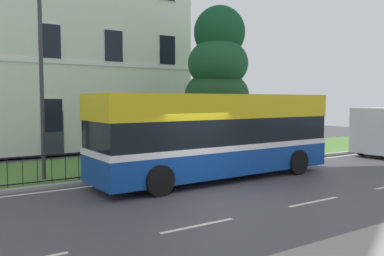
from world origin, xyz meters
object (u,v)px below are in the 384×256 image
(evergreen_tree, at_px, (218,87))
(street_lamp_post, at_px, (41,60))
(georgian_townhouse, at_px, (33,24))
(single_decker_bus, at_px, (217,134))

(evergreen_tree, distance_m, street_lamp_post, 9.65)
(georgian_townhouse, bearing_deg, evergreen_tree, -45.06)
(evergreen_tree, height_order, street_lamp_post, evergreen_tree)
(street_lamp_post, bearing_deg, georgian_townhouse, 80.41)
(evergreen_tree, distance_m, single_decker_bus, 6.60)
(evergreen_tree, relative_size, street_lamp_post, 1.05)
(georgian_townhouse, bearing_deg, single_decker_bus, -72.95)
(georgian_townhouse, xyz_separation_m, single_decker_bus, (3.90, -12.73, -5.64))
(georgian_townhouse, distance_m, single_decker_bus, 14.46)
(street_lamp_post, bearing_deg, single_decker_bus, -26.06)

